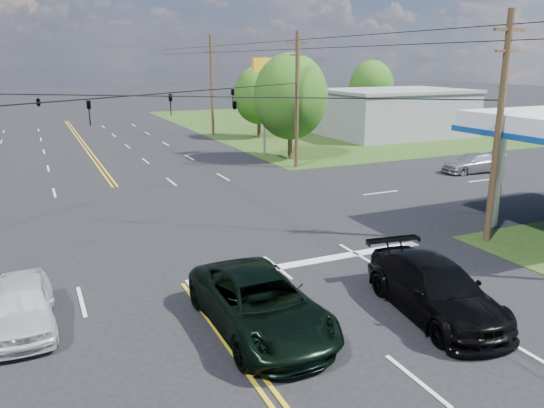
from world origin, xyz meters
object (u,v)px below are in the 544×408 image
pole_right_far (212,84)px  tree_right_b (259,95)px  retail_ne (394,114)px  tree_right_a (291,97)px  pole_ne (297,99)px  pickup_dkgreen (260,304)px  suv_black (435,289)px  tree_far_r (372,86)px  pole_se (499,127)px  pickup_white (23,305)px

pole_right_far → tree_right_b: 5.40m
retail_ne → tree_right_a: (-16.00, -8.00, 2.67)m
pole_ne → tree_right_a: (1.00, 3.00, -0.05)m
pole_ne → pickup_dkgreen: size_ratio=1.59×
retail_ne → suv_black: bearing=-125.4°
pole_ne → tree_right_a: size_ratio=1.16×
retail_ne → pole_right_far: size_ratio=1.40×
pole_right_far → tree_far_r: (21.00, 2.00, -0.62)m
pole_ne → suv_black: (-6.69, -22.36, -4.09)m
pole_ne → pole_right_far: size_ratio=0.95×
pole_se → tree_right_a: 21.02m
pole_se → suv_black: 8.98m
tree_right_b → suv_black: (-10.19, -37.36, -3.39)m
retail_ne → pole_se: (-17.00, -29.00, 2.72)m
pole_right_far → suv_black: pole_right_far is taller
tree_far_r → pickup_dkgreen: bearing=-128.1°
pole_right_far → pickup_dkgreen: bearing=-106.6°
retail_ne → pole_se: pole_se is taller
retail_ne → pickup_white: (-35.16, -29.13, -1.48)m
tree_right_a → tree_far_r: size_ratio=1.07×
tree_right_a → pole_right_far: bearing=93.6°
pickup_dkgreen → pickup_white: 6.87m
pole_ne → pole_right_far: pole_right_far is taller
tree_right_a → suv_black: size_ratio=1.44×
tree_far_r → suv_black: bearing=-122.6°
suv_black → tree_right_a: bearing=80.9°
pole_se → tree_right_b: 33.19m
pole_se → tree_right_b: size_ratio=1.34×
tree_right_b → suv_black: bearing=-105.3°
pole_right_far → pickup_dkgreen: size_ratio=1.68×
tree_far_r → pole_ne: bearing=-135.0°
tree_right_a → tree_right_b: tree_right_a is taller
tree_far_r → pickup_white: tree_far_r is taller
pole_right_far → pickup_white: (-18.16, -37.13, -4.44)m
tree_right_a → tree_right_b: bearing=78.2°
pole_right_far → tree_far_r: size_ratio=1.31×
tree_right_b → pickup_dkgreen: size_ratio=1.19×
pole_right_far → tree_far_r: pole_right_far is taller
retail_ne → tree_far_r: size_ratio=1.83×
pole_right_far → pole_ne: bearing=-90.0°
suv_black → tree_right_b: bearing=82.5°
pickup_dkgreen → pickup_white: size_ratio=1.40×
tree_right_a → pickup_dkgreen: size_ratio=1.37×
retail_ne → tree_right_b: bearing=163.5°
retail_ne → pole_right_far: 19.02m
retail_ne → tree_right_a: 18.09m
pole_ne → suv_black: 23.70m
pickup_white → pole_se: bearing=0.5°
tree_right_a → tree_far_r: bearing=42.0°
pole_right_far → pickup_white: size_ratio=2.35×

